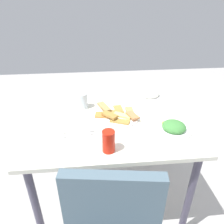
{
  "coord_description": "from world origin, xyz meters",
  "views": [
    {
      "loc": [
        0.1,
        1.25,
        1.47
      ],
      "look_at": [
        -0.02,
        0.01,
        0.76
      ],
      "focal_mm": 34.76,
      "sensor_mm": 36.0,
      "label": 1
    }
  ],
  "objects": [
    {
      "name": "pide_platter",
      "position": [
        -0.05,
        0.02,
        0.74
      ],
      "size": [
        0.31,
        0.31,
        0.04
      ],
      "color": "white",
      "rests_on": "dining_table"
    },
    {
      "name": "spoon",
      "position": [
        0.2,
        0.21,
        0.74
      ],
      "size": [
        0.17,
        0.03,
        0.0
      ],
      "primitive_type": "cube",
      "rotation": [
        0.0,
        0.0,
        0.08
      ],
      "color": "silver",
      "rests_on": "paper_napkin"
    },
    {
      "name": "ground_plane",
      "position": [
        0.0,
        0.0,
        0.0
      ],
      "size": [
        6.0,
        6.0,
        0.0
      ],
      "primitive_type": "plane",
      "color": "#B4B0AD"
    },
    {
      "name": "soda_can",
      "position": [
        0.03,
        0.36,
        0.79
      ],
      "size": [
        0.08,
        0.08,
        0.12
      ],
      "primitive_type": "cylinder",
      "rotation": [
        0.0,
        0.0,
        3.35
      ],
      "color": "red",
      "rests_on": "dining_table"
    },
    {
      "name": "drinking_glass",
      "position": [
        0.18,
        -0.13,
        0.79
      ],
      "size": [
        0.07,
        0.07,
        0.11
      ],
      "primitive_type": "cylinder",
      "color": "silver",
      "rests_on": "dining_table"
    },
    {
      "name": "paper_napkin",
      "position": [
        0.2,
        0.19,
        0.73
      ],
      "size": [
        0.15,
        0.15,
        0.0
      ],
      "primitive_type": "cube",
      "rotation": [
        0.0,
        0.0,
        0.18
      ],
      "color": "white",
      "rests_on": "dining_table"
    },
    {
      "name": "dining_table",
      "position": [
        0.0,
        0.0,
        0.65
      ],
      "size": [
        1.03,
        0.93,
        0.73
      ],
      "color": "silver",
      "rests_on": "ground_plane"
    },
    {
      "name": "fork",
      "position": [
        0.2,
        0.18,
        0.74
      ],
      "size": [
        0.18,
        0.02,
        0.0
      ],
      "primitive_type": "cube",
      "rotation": [
        0.0,
        0.0,
        0.02
      ],
      "color": "silver",
      "rests_on": "paper_napkin"
    },
    {
      "name": "salad_plate_rice",
      "position": [
        -0.37,
        0.21,
        0.75
      ],
      "size": [
        0.21,
        0.21,
        0.06
      ],
      "color": "white",
      "rests_on": "dining_table"
    },
    {
      "name": "salad_plate_greens",
      "position": [
        -0.34,
        -0.27,
        0.75
      ],
      "size": [
        0.22,
        0.22,
        0.07
      ],
      "color": "white",
      "rests_on": "dining_table"
    }
  ]
}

